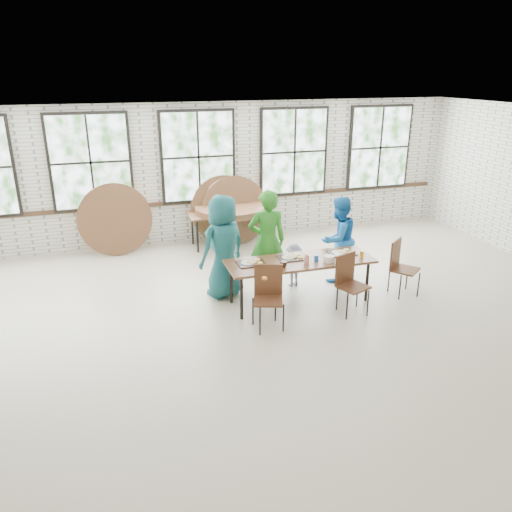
{
  "coord_description": "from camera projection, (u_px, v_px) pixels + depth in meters",
  "views": [
    {
      "loc": [
        -2.1,
        -6.14,
        3.63
      ],
      "look_at": [
        0.0,
        0.4,
        1.05
      ],
      "focal_mm": 35.0,
      "sensor_mm": 36.0,
      "label": 1
    }
  ],
  "objects": [
    {
      "name": "adult_green",
      "position": [
        267.0,
        241.0,
        8.47
      ],
      "size": [
        0.7,
        0.5,
        1.78
      ],
      "primitive_type": "imported",
      "rotation": [
        0.0,
        0.0,
        3.02
      ],
      "color": "#297D21",
      "rests_on": "ground"
    },
    {
      "name": "round_tops_leaning",
      "position": [
        194.0,
        213.0,
        10.69
      ],
      "size": [
        4.05,
        0.49,
        1.49
      ],
      "color": "brown",
      "rests_on": "ground"
    },
    {
      "name": "chair_near_right",
      "position": [
        349.0,
        279.0,
        7.8
      ],
      "size": [
        0.54,
        0.53,
        0.95
      ],
      "rotation": [
        0.0,
        0.0,
        0.36
      ],
      "color": "#4F2C1A",
      "rests_on": "ground"
    },
    {
      "name": "chair_spare",
      "position": [
        400.0,
        263.0,
        8.44
      ],
      "size": [
        0.58,
        0.58,
        0.95
      ],
      "rotation": [
        0.0,
        0.0,
        0.65
      ],
      "color": "#4F2C1A",
      "rests_on": "ground"
    },
    {
      "name": "tabletop_clutter",
      "position": [
        306.0,
        259.0,
        8.04
      ],
      "size": [
        2.06,
        0.58,
        0.11
      ],
      "color": "black",
      "rests_on": "dining_table"
    },
    {
      "name": "chair_near_left",
      "position": [
        268.0,
        291.0,
        7.36
      ],
      "size": [
        0.53,
        0.52,
        0.95
      ],
      "rotation": [
        0.0,
        0.0,
        -0.34
      ],
      "color": "#4F2C1A",
      "rests_on": "ground"
    },
    {
      "name": "adult_blue",
      "position": [
        338.0,
        239.0,
        8.9
      ],
      "size": [
        0.91,
        0.81,
        1.56
      ],
      "primitive_type": "imported",
      "rotation": [
        0.0,
        0.0,
        3.49
      ],
      "color": "blue",
      "rests_on": "ground"
    },
    {
      "name": "room",
      "position": [
        198.0,
        159.0,
        10.67
      ],
      "size": [
        12.0,
        12.0,
        12.0
      ],
      "color": "#B1A48D",
      "rests_on": "ground"
    },
    {
      "name": "toddler",
      "position": [
        294.0,
        265.0,
        8.79
      ],
      "size": [
        0.52,
        0.32,
        0.79
      ],
      "primitive_type": "imported",
      "rotation": [
        0.0,
        0.0,
        3.19
      ],
      "color": "#121138",
      "rests_on": "ground"
    },
    {
      "name": "storage_table",
      "position": [
        230.0,
        214.0,
        10.77
      ],
      "size": [
        1.8,
        0.76,
        0.74
      ],
      "rotation": [
        0.0,
        0.0,
        -0.0
      ],
      "color": "brown",
      "rests_on": "ground"
    },
    {
      "name": "dining_table",
      "position": [
        300.0,
        263.0,
        8.06
      ],
      "size": [
        2.41,
        0.84,
        0.74
      ],
      "rotation": [
        0.0,
        0.0,
        -0.02
      ],
      "color": "brown",
      "rests_on": "ground"
    },
    {
      "name": "adult_teal",
      "position": [
        223.0,
        247.0,
        8.26
      ],
      "size": [
        1.01,
        0.86,
        1.75
      ],
      "primitive_type": "imported",
      "rotation": [
        0.0,
        0.0,
        3.57
      ],
      "color": "#1C6C5B",
      "rests_on": "ground"
    },
    {
      "name": "round_tops_stacked",
      "position": [
        230.0,
        209.0,
        10.72
      ],
      "size": [
        1.5,
        1.5,
        0.13
      ],
      "color": "brown",
      "rests_on": "storage_table"
    }
  ]
}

